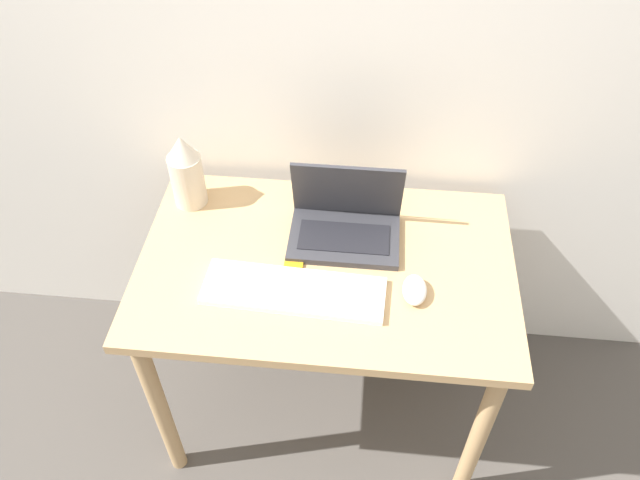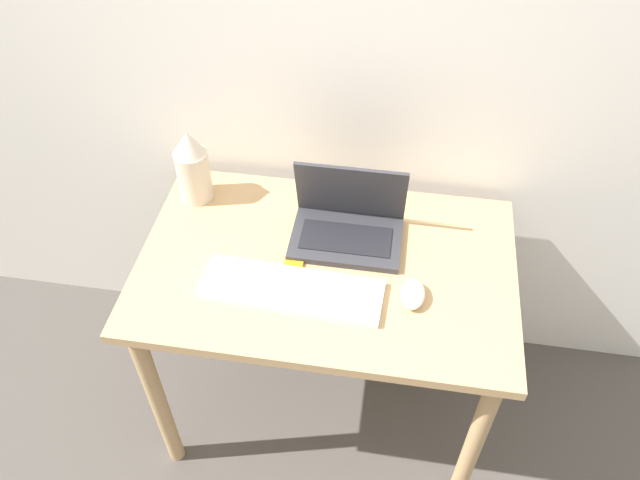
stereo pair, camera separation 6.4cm
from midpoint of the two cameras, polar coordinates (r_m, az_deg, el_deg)
The scene contains 7 objects.
wall_back at distance 1.72m, azimuth 0.82°, elevation 19.42°, with size 6.00×0.05×2.50m.
desk at distance 1.79m, azimuth -0.51°, elevation -4.45°, with size 1.03×0.66×0.75m.
laptop at distance 1.75m, azimuth 1.28°, elevation 1.74°, with size 0.31×0.21×0.22m.
keyboard at distance 1.63m, azimuth -3.55°, elevation -4.68°, with size 0.48×0.17×0.02m.
mouse at distance 1.63m, azimuth 7.52°, elevation -4.56°, with size 0.06×0.10×0.04m.
vase at distance 1.86m, azimuth -13.13°, elevation 6.13°, with size 0.10×0.10×0.24m.
mp3_player at distance 1.71m, azimuth -3.48°, elevation -2.12°, with size 0.05×0.05×0.01m.
Camera 1 is at (0.10, -0.81, 2.02)m, focal length 35.00 mm.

